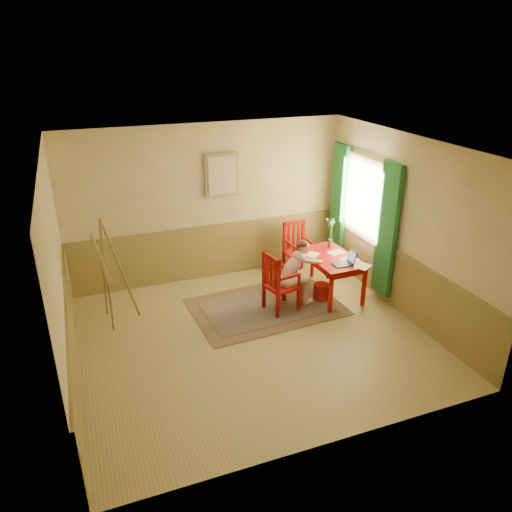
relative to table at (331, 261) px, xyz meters
name	(u,v)px	position (x,y,z in m)	size (l,w,h in m)	color
room	(253,250)	(-1.69, -0.79, 0.77)	(5.04, 4.54, 2.84)	tan
wainscot	(236,284)	(-1.69, 0.01, -0.13)	(5.00, 4.50, 1.00)	#98824A
window	(362,210)	(0.73, 0.31, 0.71)	(0.12, 2.01, 2.20)	white
wall_portrait	(222,175)	(-1.44, 1.42, 1.27)	(0.60, 0.05, 0.76)	#A38E54
rug	(266,307)	(-1.18, -0.02, -0.62)	(2.48, 1.73, 0.02)	#8C7251
table	(331,261)	(0.00, 0.00, 0.00)	(0.76, 1.22, 0.72)	#BF0C08
chair_left	(279,283)	(-1.03, -0.20, -0.13)	(0.55, 0.53, 1.01)	#BF0C08
chair_back	(297,249)	(-0.16, 0.98, -0.14)	(0.45, 0.47, 0.99)	#BF0C08
figure	(295,271)	(-0.73, -0.14, 0.00)	(0.88, 0.46, 1.14)	beige
laptop	(345,262)	(0.06, -0.35, 0.13)	(0.36, 0.22, 0.22)	#1E2338
papers	(340,258)	(0.10, -0.12, 0.09)	(0.88, 1.01, 0.00)	white
vase	(330,234)	(0.19, 0.40, 0.32)	(0.19, 0.25, 0.50)	#3F724C
wastebasket	(321,292)	(-0.21, -0.11, -0.49)	(0.27, 0.27, 0.29)	red
easel	(103,263)	(-3.62, 0.43, 0.38)	(0.59, 0.76, 1.70)	olive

